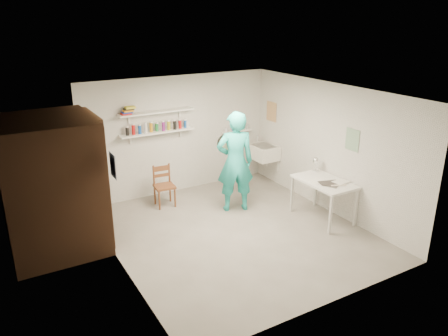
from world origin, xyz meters
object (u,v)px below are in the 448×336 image
belfast_sink (264,152)px  wall_clock (226,143)px  work_table (323,200)px  wooden_chair (164,186)px  desk_lamp (316,160)px  man (235,162)px

belfast_sink → wall_clock: wall_clock is taller
work_table → belfast_sink: bearing=86.9°
wooden_chair → desk_lamp: size_ratio=5.74×
belfast_sink → wooden_chair: 2.38m
man → desk_lamp: man is taller
wall_clock → wooden_chair: 1.47m
belfast_sink → desk_lamp: size_ratio=4.32×
wooden_chair → wall_clock: bearing=-26.1°
work_table → desk_lamp: size_ratio=8.00×
desk_lamp → work_table: bearing=-112.4°
work_table → desk_lamp: 0.76m
man → desk_lamp: bearing=170.6°
man → desk_lamp: (1.34, -0.70, 0.01)m
work_table → desk_lamp: bearing=67.6°
man → work_table: (1.16, -1.14, -0.58)m
belfast_sink → work_table: 2.05m
man → work_table: size_ratio=1.72×
belfast_sink → man: (-1.27, -0.88, 0.25)m
wall_clock → desk_lamp: size_ratio=2.47×
wall_clock → desk_lamp: 1.71m
belfast_sink → man: 1.57m
wall_clock → wooden_chair: size_ratio=0.43×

